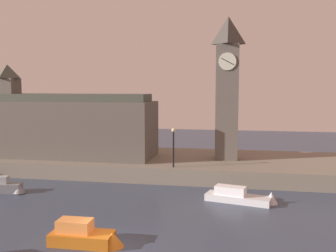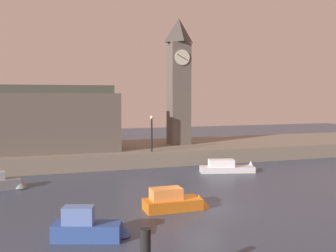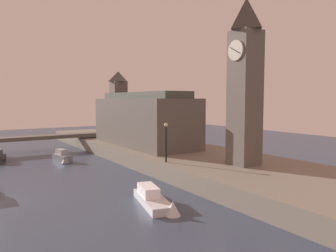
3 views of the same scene
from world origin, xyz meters
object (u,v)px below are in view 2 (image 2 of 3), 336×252
Objects in this scene: boat_tour_blue at (91,228)px; streetlamp at (152,129)px; boat_patrol_orange at (178,201)px; parliament_hall at (26,119)px; boat_ferry_white at (233,167)px; clock_tower at (179,80)px; boat_cruiser_grey at (2,183)px.

streetlamp is at bearing 65.87° from boat_tour_blue.
parliament_hall is at bearing 117.12° from boat_patrol_orange.
boat_ferry_white is at bearing -36.80° from streetlamp.
boat_ferry_white is at bearing 42.34° from boat_tour_blue.
boat_tour_blue is at bearing -118.76° from clock_tower.
boat_cruiser_grey reaches higher than boat_ferry_white.
boat_cruiser_grey is at bearing -177.30° from boat_ferry_white.
streetlamp is at bearing -132.20° from clock_tower.
clock_tower is 3.51× the size of boat_tour_blue.
parliament_hall reaches higher than boat_cruiser_grey.
boat_cruiser_grey is at bearing 112.67° from boat_tour_blue.
parliament_hall reaches higher than boat_tour_blue.
parliament_hall is 22.71m from boat_tour_blue.
parliament_hall is 2.92× the size of boat_ferry_white.
streetlamp reaches higher than boat_tour_blue.
clock_tower is at bearing 47.80° from streetlamp.
streetlamp is at bearing -18.19° from parliament_hall.
clock_tower reaches higher than boat_tour_blue.
streetlamp reaches higher than boat_patrol_orange.
parliament_hall is 4.77× the size of streetlamp.
clock_tower is 22.58m from boat_cruiser_grey.
boat_tour_blue reaches higher than boat_cruiser_grey.
clock_tower is 27.79m from boat_tour_blue.
boat_cruiser_grey is (-5.16, 12.37, -0.09)m from boat_tour_blue.
boat_ferry_white is at bearing 47.85° from boat_patrol_orange.
boat_tour_blue is (-12.76, -23.25, -8.27)m from clock_tower.
boat_patrol_orange is at bearing -132.15° from boat_ferry_white.
boat_cruiser_grey is (-17.93, -10.89, -8.36)m from clock_tower.
boat_ferry_white is 13.15m from boat_patrol_orange.
boat_patrol_orange is at bearing -62.88° from parliament_hall.
boat_cruiser_grey is (-13.29, -5.77, -3.25)m from streetlamp.
parliament_hall is 10.64m from boat_cruiser_grey.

